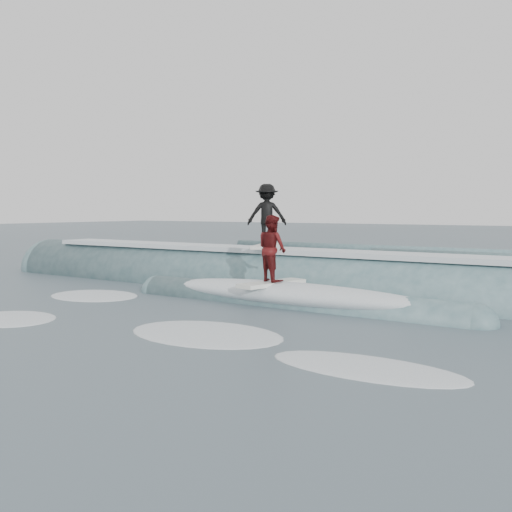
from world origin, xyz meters
The scene contains 6 objects.
ground centered at (0.00, 0.00, 0.00)m, with size 160.00×160.00×0.00m, color #3A4D55.
breaking_wave centered at (0.19, 3.82, 0.04)m, with size 23.38×3.99×2.41m.
surfer_black centered at (-0.27, 4.05, 2.22)m, with size 1.36×2.07×1.92m.
surfer_red centered at (1.28, 1.85, 1.34)m, with size 1.03×2.07×1.81m.
whitewater centered at (0.61, -1.69, 0.00)m, with size 11.87×5.04×0.10m.
far_swells centered at (-1.09, 17.65, 0.00)m, with size 42.89×8.65×0.80m.
Camera 1 is at (8.92, -10.51, 2.43)m, focal length 40.00 mm.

